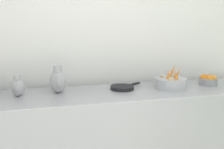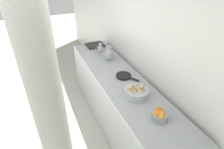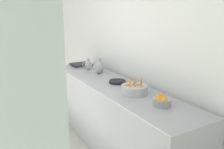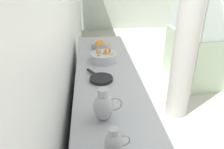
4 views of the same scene
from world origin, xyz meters
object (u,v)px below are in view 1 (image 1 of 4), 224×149
(metal_pitcher_tall, at_px, (58,81))
(metal_pitcher_short, at_px, (18,87))
(orange_bowl, at_px, (208,80))
(vegetable_colander, at_px, (171,82))
(skillet_on_counter, at_px, (123,87))

(metal_pitcher_tall, height_order, metal_pitcher_short, metal_pitcher_tall)
(orange_bowl, bearing_deg, vegetable_colander, -86.38)
(metal_pitcher_tall, relative_size, metal_pitcher_short, 1.35)
(skillet_on_counter, bearing_deg, orange_bowl, 87.96)
(vegetable_colander, xyz_separation_m, skillet_on_counter, (-0.06, -0.48, -0.04))
(vegetable_colander, height_order, metal_pitcher_tall, metal_pitcher_tall)
(metal_pitcher_tall, bearing_deg, vegetable_colander, 86.04)
(vegetable_colander, xyz_separation_m, metal_pitcher_tall, (-0.07, -1.08, 0.06))
(vegetable_colander, distance_m, metal_pitcher_short, 1.42)
(orange_bowl, height_order, metal_pitcher_short, metal_pitcher_short)
(orange_bowl, height_order, skillet_on_counter, orange_bowl)
(orange_bowl, relative_size, metal_pitcher_tall, 0.74)
(skillet_on_counter, bearing_deg, metal_pitcher_short, -88.82)
(metal_pitcher_short, relative_size, skillet_on_counter, 0.54)
(metal_pitcher_short, distance_m, skillet_on_counter, 0.95)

